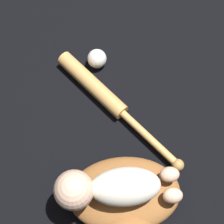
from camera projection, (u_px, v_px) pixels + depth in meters
ground_plane at (113, 187)px, 1.24m from camera, size 6.00×6.00×0.00m
baseball_glove at (125, 200)px, 1.18m from camera, size 0.41×0.35×0.09m
baby_figure at (109, 188)px, 1.09m from camera, size 0.38×0.20×0.12m
baseball_bat at (104, 95)px, 1.35m from camera, size 0.28×0.57×0.06m
baseball at (97, 59)px, 1.40m from camera, size 0.07×0.07×0.07m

